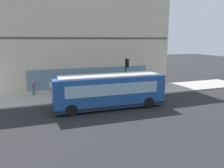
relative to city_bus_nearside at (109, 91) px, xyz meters
The scene contains 11 objects.
ground 1.56m from the city_bus_nearside, 75.71° to the right, with size 120.00×120.00×0.00m, color #262628.
sidewalk_curb 5.21m from the city_bus_nearside, ahead, with size 4.71×40.00×0.15m, color #B2ADA3.
building_corner 11.63m from the city_bus_nearside, ahead, with size 7.05×21.30×11.47m.
city_bus_nearside is the anchor object (origin of this frame).
traffic_light_near_corner 4.46m from the city_bus_nearside, 44.82° to the right, with size 0.32×0.49×4.08m.
fire_hydrant 7.23m from the city_bus_nearside, 62.07° to the right, with size 0.35×0.35×0.74m.
pedestrian_near_hydrant 9.34m from the city_bus_nearside, 44.98° to the left, with size 0.32×0.32×1.57m.
pedestrian_near_building_entrance 7.36m from the city_bus_nearside, 40.40° to the left, with size 0.32×0.32×1.74m.
pedestrian_walking_along_curb 9.53m from the city_bus_nearside, 62.70° to the right, with size 0.32×0.32×1.66m.
pedestrian_by_light_pole 8.43m from the city_bus_nearside, 53.59° to the right, with size 0.32×0.32×1.68m.
newspaper_vending_box 5.71m from the city_bus_nearside, 26.99° to the right, with size 0.44×0.43×0.90m.
Camera 1 is at (-17.85, 6.08, 6.14)m, focal length 34.17 mm.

